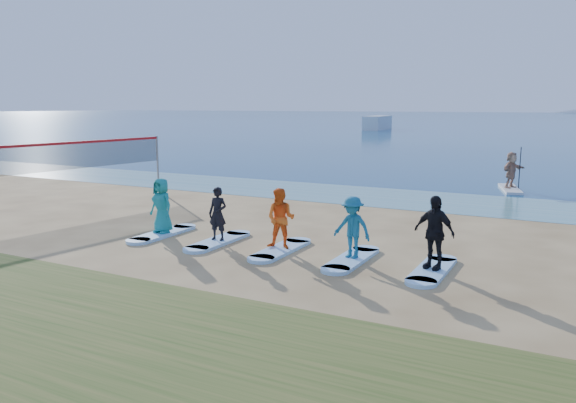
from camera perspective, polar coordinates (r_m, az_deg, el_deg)
The scene contains 17 objects.
ground at distance 14.68m, azimuth -2.82°, elevation -5.49°, with size 600.00×600.00×0.00m, color tan.
shallow_water at distance 24.11m, azimuth 9.94°, elevation 0.44°, with size 600.00×600.00×0.00m, color teal.
ocean at distance 172.38m, azimuth 25.54°, elevation 7.56°, with size 600.00×600.00×0.00m, color navy.
volleyball_net at distance 23.23m, azimuth -21.53°, elevation 4.27°, with size 1.33×9.00×2.50m.
paddleboard at distance 27.67m, azimuth 21.63°, elevation 1.19°, with size 0.70×3.00×0.12m, color silver.
paddleboarder at distance 27.56m, azimuth 21.75°, elevation 3.00°, with size 1.52×0.49×1.64m, color tan.
boat_offshore_a at distance 90.61m, azimuth 9.06°, elevation 7.22°, with size 2.54×9.10×2.15m, color silver.
surfboard_0 at distance 17.29m, azimuth -12.61°, elevation -3.22°, with size 0.70×2.20×0.09m, color #A4D8FF.
student_0 at distance 17.12m, azimuth -12.72°, elevation -0.40°, with size 0.80×0.52×1.64m, color teal.
surfboard_1 at distance 16.08m, azimuth -7.09°, elevation -4.03°, with size 0.70×2.20×0.09m, color #A4D8FF.
student_1 at distance 15.91m, azimuth -7.15°, elevation -1.23°, with size 0.55×0.36×1.51m, color black.
surfboard_2 at distance 15.05m, azimuth -0.73°, elevation -4.92°, with size 0.70×2.20×0.09m, color #A4D8FF.
student_2 at distance 14.85m, azimuth -0.74°, elevation -1.74°, with size 0.78×0.61×1.61m, color orange.
surfboard_3 at distance 14.23m, azimuth 6.48°, elevation -5.85°, with size 0.70×2.20×0.09m, color #A4D8FF.
student_3 at distance 14.03m, azimuth 6.54°, elevation -2.62°, with size 1.00×0.58×1.55m, color #1B6684.
surfboard_4 at distance 13.66m, azimuth 14.45°, elevation -6.76°, with size 0.70×2.20×0.09m, color #A4D8FF.
student_4 at distance 13.44m, azimuth 14.62°, elevation -3.04°, with size 1.01×0.42×1.73m, color black.
Camera 1 is at (7.21, -12.19, 3.86)m, focal length 35.00 mm.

